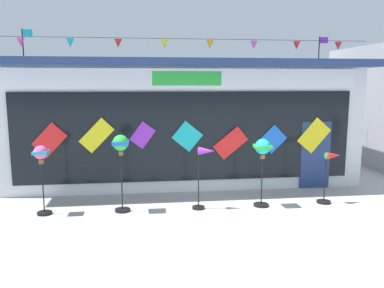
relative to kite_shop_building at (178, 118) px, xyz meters
The scene contains 7 objects.
ground_plane 6.17m from the kite_shop_building, 82.87° to the right, with size 80.00×80.00×0.00m, color #ADAAA5.
kite_shop_building is the anchor object (origin of this frame).
wind_spinner_far_left 5.60m from the kite_shop_building, 130.79° to the right, with size 0.35×0.35×1.68m.
wind_spinner_left 4.60m from the kite_shop_building, 112.80° to the right, with size 0.39×0.39×1.90m.
wind_spinner_center_left 4.35m from the kite_shop_building, 86.68° to the right, with size 0.57×0.31×1.58m.
wind_spinner_center_right 4.63m from the kite_shop_building, 67.73° to the right, with size 0.40×0.40×1.75m.
wind_spinner_right 5.63m from the kite_shop_building, 49.57° to the right, with size 0.60×0.36×1.37m.
Camera 1 is at (-1.94, -7.74, 3.15)m, focal length 36.28 mm.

